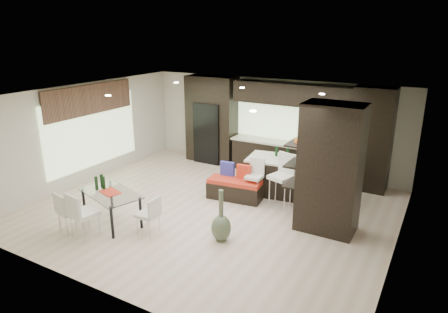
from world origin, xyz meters
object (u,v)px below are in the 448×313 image
Objects in this scene: chair_end at (148,217)px; chair_near at (85,217)px; bench at (235,189)px; chair_far at (70,213)px; dining_table at (112,208)px; stool_right at (309,195)px; floor_vase at (221,216)px; kitchen_island at (292,178)px; stool_left at (254,185)px; stool_mid at (280,187)px.

chair_near is at bearing 123.26° from chair_end.
chair_far is (-2.20, -3.15, 0.15)m from bench.
dining_table is 1.79× the size of chair_far.
floor_vase reaches higher than stool_right.
kitchen_island is at bearing -32.01° from chair_end.
stool_left is 3.39m from dining_table.
chair_far is (-3.36, -3.25, -0.12)m from stool_mid.
stool_left is at bearing 65.76° from chair_near.
stool_mid reaches higher than chair_end.
dining_table is (-1.74, -2.44, 0.09)m from bench.
chair_end reaches higher than bench.
stool_right is 4.43m from dining_table.
stool_mid is 3.16m from chair_end.
chair_near is 1.26m from chair_end.
floor_vase is (-0.43, -2.03, 0.01)m from stool_mid.
stool_right is at bearing -2.82° from bench.
kitchen_island is 2.89m from floor_vase.
bench is at bearing 69.06° from chair_far.
chair_near is (-3.60, -3.31, 0.00)m from stool_right.
chair_far is at bearing -130.02° from stool_left.
kitchen_island reaches higher than stool_right.
bench is (-1.16, -0.09, -0.27)m from stool_mid.
floor_vase reaches higher than chair_near.
stool_mid is 2.08m from floor_vase.
stool_right reaches higher than chair_far.
bench is (-0.46, -0.14, -0.17)m from stool_left.
chair_near reaches higher than chair_end.
floor_vase is (-0.43, -2.86, 0.07)m from kitchen_island.
chair_end is at bearing -109.22° from stool_mid.
chair_end is (-2.59, -2.57, -0.08)m from stool_right.
chair_end is (-1.18, -2.58, -0.05)m from stool_left.
chair_near is at bearing -152.98° from stool_right.
bench is 3.85m from chair_far.
stool_right is 2.36m from floor_vase.
bench is at bearing -19.23° from chair_end.
chair_far is (-2.93, -1.22, -0.14)m from floor_vase.
stool_mid reaches higher than kitchen_island.
kitchen_island reaches higher than bench.
stool_right is 5.22m from chair_far.
chair_near is (-2.90, -3.27, -0.08)m from stool_mid.
kitchen_island is 1.56× the size of dining_table.
chair_far is at bearing -105.00° from dining_table.
stool_mid is 0.79× the size of bench.
stool_right is at bearing 20.17° from stool_mid.
chair_far reaches higher than chair_end.
kitchen_island is 0.83m from stool_mid.
chair_near is at bearing -72.31° from dining_table.
stool_left is (-0.70, -0.78, -0.05)m from kitchen_island.
chair_far is (-3.36, -4.07, -0.07)m from kitchen_island.
dining_table is at bearing -168.51° from floor_vase.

